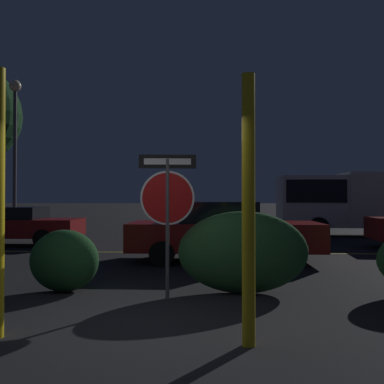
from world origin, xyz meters
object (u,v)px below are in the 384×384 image
(yellow_pole_right, at_px, (248,209))
(passing_car_2, at_px, (223,231))
(delivery_truck, at_px, (359,200))
(street_lamp, at_px, (15,127))
(hedge_bush_2, at_px, (243,252))
(hedge_bush_1, at_px, (64,261))
(passing_car_1, at_px, (11,225))
(stop_sign, at_px, (167,197))

(yellow_pole_right, relative_size, passing_car_2, 0.60)
(delivery_truck, xyz_separation_m, street_lamp, (-15.11, 0.22, 3.28))
(yellow_pole_right, distance_m, passing_car_2, 6.29)
(hedge_bush_2, bearing_deg, hedge_bush_1, -179.37)
(delivery_truck, bearing_deg, street_lamp, 89.74)
(hedge_bush_2, relative_size, passing_car_1, 0.45)
(street_lamp, bearing_deg, delivery_truck, -0.84)
(stop_sign, height_order, delivery_truck, delivery_truck)
(stop_sign, xyz_separation_m, hedge_bush_1, (-1.82, 0.40, -1.08))
(passing_car_2, bearing_deg, hedge_bush_2, 3.73)
(delivery_truck, bearing_deg, yellow_pole_right, 157.93)
(hedge_bush_2, xyz_separation_m, passing_car_1, (-7.43, 7.01, -0.01))
(stop_sign, bearing_deg, yellow_pole_right, -68.13)
(hedge_bush_2, bearing_deg, delivery_truck, 63.28)
(passing_car_2, relative_size, street_lamp, 0.71)
(passing_car_1, height_order, passing_car_2, passing_car_2)
(passing_car_2, bearing_deg, hedge_bush_1, -37.22)
(stop_sign, relative_size, passing_car_1, 0.48)
(stop_sign, height_order, hedge_bush_2, stop_sign)
(yellow_pole_right, bearing_deg, passing_car_2, 91.37)
(delivery_truck, bearing_deg, stop_sign, 150.04)
(hedge_bush_2, relative_size, street_lamp, 0.32)
(hedge_bush_2, relative_size, passing_car_2, 0.45)
(hedge_bush_2, height_order, passing_car_1, hedge_bush_2)
(passing_car_2, xyz_separation_m, street_lamp, (-9.19, 7.78, 4.07))
(passing_car_1, bearing_deg, delivery_truck, -73.92)
(delivery_truck, bearing_deg, hedge_bush_1, 142.89)
(street_lamp, bearing_deg, hedge_bush_2, -50.49)
(stop_sign, distance_m, passing_car_2, 4.31)
(hedge_bush_2, height_order, delivery_truck, delivery_truck)
(yellow_pole_right, xyz_separation_m, hedge_bush_1, (-2.94, 2.54, -0.95))
(yellow_pole_right, distance_m, street_lamp, 17.18)
(hedge_bush_1, distance_m, hedge_bush_2, 3.05)
(hedge_bush_1, bearing_deg, delivery_truck, 52.31)
(hedge_bush_1, height_order, passing_car_1, passing_car_1)
(stop_sign, xyz_separation_m, yellow_pole_right, (1.12, -2.14, -0.13))
(yellow_pole_right, xyz_separation_m, hedge_bush_2, (0.10, 2.57, -0.79))
(hedge_bush_2, xyz_separation_m, passing_car_2, (-0.25, 3.68, 0.06))
(hedge_bush_1, bearing_deg, stop_sign, -12.47)
(hedge_bush_2, bearing_deg, passing_car_1, 136.66)
(yellow_pole_right, relative_size, passing_car_1, 0.61)
(yellow_pole_right, xyz_separation_m, delivery_truck, (5.76, 13.81, 0.05))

